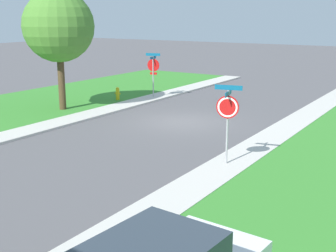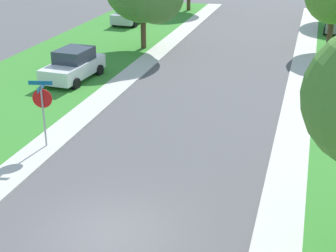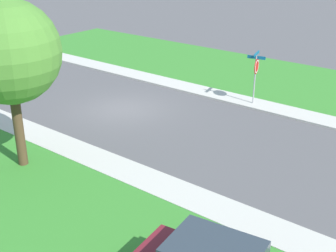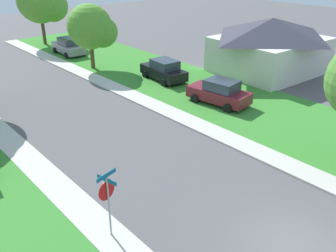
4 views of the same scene
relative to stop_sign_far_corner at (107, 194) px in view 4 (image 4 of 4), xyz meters
name	(u,v)px [view 4 (image 4 of 4)]	position (x,y,z in m)	size (l,w,h in m)	color
ground_plane	(294,247)	(4.62, -4.82, -1.89)	(120.00, 120.00, 0.00)	#565456
sidewalk_east	(170,112)	(9.32, 7.18, -1.84)	(1.40, 56.00, 0.10)	beige
lawn_east	(218,95)	(14.02, 7.18, -1.85)	(8.00, 56.00, 0.08)	#38842D
sidewalk_west	(30,161)	(-0.08, 7.18, -1.84)	(1.40, 56.00, 0.10)	beige
stop_sign_far_corner	(107,194)	(0.00, 0.00, 0.00)	(0.90, 0.90, 2.77)	#9E9EA3
car_black_kerbside_mid	(164,70)	(13.34, 12.42, -1.01)	(2.36, 4.46, 1.76)	black
car_maroon_behind_trees	(219,92)	(12.84, 6.04, -1.01)	(2.47, 4.50, 1.76)	maroon
car_grey_near_corner	(69,46)	(11.52, 24.96, -1.01)	(2.18, 4.37, 1.76)	gray
tree_across_right	(93,28)	(11.00, 18.99, 1.70)	(4.12, 3.84, 5.64)	#4C3823
tree_corner_large	(43,2)	(11.91, 30.68, 2.69)	(5.13, 4.77, 7.12)	#4C3823
house_right_setback	(270,45)	(21.71, 8.30, 0.49)	(9.38, 8.24, 4.60)	silver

